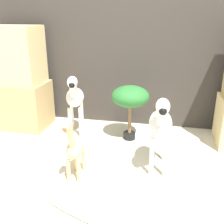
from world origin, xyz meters
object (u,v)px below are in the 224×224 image
object	(u,v)px
giraffe_figurine	(75,148)
potted_palm_front	(130,98)
zebra_right	(161,123)
zebra_left	(75,97)

from	to	relation	value
giraffe_figurine	potted_palm_front	size ratio (longest dim) A/B	0.95
zebra_right	giraffe_figurine	bearing A→B (deg)	-159.67
giraffe_figurine	potted_palm_front	bearing A→B (deg)	67.55
zebra_right	potted_palm_front	distance (m)	0.67
zebra_right	zebra_left	xyz separation A→B (m)	(-0.96, 0.57, 0.00)
giraffe_figurine	potted_palm_front	xyz separation A→B (m)	(0.34, 0.83, 0.21)
zebra_right	giraffe_figurine	world-z (taller)	zebra_right
giraffe_figurine	potted_palm_front	distance (m)	0.92
zebra_right	giraffe_figurine	distance (m)	0.75
zebra_left	zebra_right	bearing A→B (deg)	-30.44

